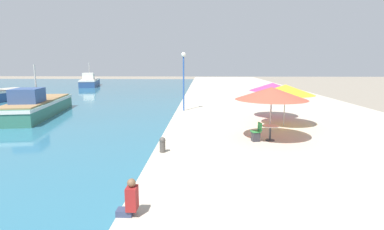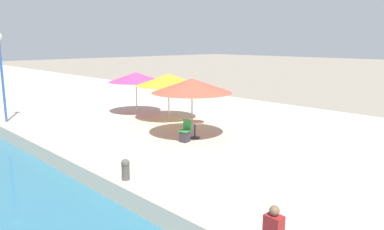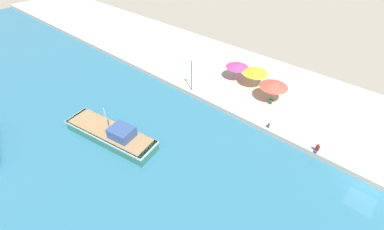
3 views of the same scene
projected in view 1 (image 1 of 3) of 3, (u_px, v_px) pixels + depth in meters
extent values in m
cube|color=#BCB29E|center=(248.00, 95.00, 38.40)|extent=(16.00, 90.00, 0.64)
cube|color=#33705B|center=(38.00, 108.00, 25.11)|extent=(4.62, 11.06, 1.21)
cube|color=silver|center=(37.00, 102.00, 25.03)|extent=(4.70, 11.18, 0.25)
cube|color=#99754C|center=(37.00, 100.00, 25.00)|extent=(4.25, 10.18, 0.10)
cube|color=#334C7F|center=(27.00, 96.00, 23.06)|extent=(2.34, 2.67, 1.09)
cylinder|color=#B7B2A8|center=(35.00, 82.00, 24.74)|extent=(0.12, 0.12, 2.91)
cube|color=navy|center=(90.00, 83.00, 57.61)|extent=(4.99, 10.23, 1.30)
cube|color=silver|center=(90.00, 80.00, 57.52)|extent=(5.07, 10.34, 0.25)
cube|color=#ADA89E|center=(90.00, 79.00, 57.49)|extent=(4.59, 9.41, 0.10)
cube|color=silver|center=(88.00, 76.00, 55.72)|extent=(2.37, 2.56, 1.17)
cylinder|color=#B7B2A8|center=(89.00, 71.00, 57.22)|extent=(0.12, 0.12, 3.11)
cylinder|color=#B7B7B7|center=(270.00, 118.00, 14.57)|extent=(0.06, 0.06, 2.13)
cone|color=#E04C38|center=(271.00, 93.00, 14.37)|extent=(3.48, 3.48, 0.61)
cylinder|color=#B7B7B7|center=(284.00, 109.00, 17.95)|extent=(0.06, 0.06, 2.02)
cone|color=yellow|center=(285.00, 90.00, 17.75)|extent=(3.42, 3.42, 0.60)
cylinder|color=#B7B7B7|center=(272.00, 103.00, 20.64)|extent=(0.06, 0.06, 2.01)
cone|color=#E5387A|center=(272.00, 87.00, 20.45)|extent=(3.12, 3.12, 0.55)
cylinder|color=#333338|center=(270.00, 140.00, 14.57)|extent=(0.44, 0.44, 0.04)
cylinder|color=#333338|center=(270.00, 133.00, 14.51)|extent=(0.08, 0.08, 0.70)
cylinder|color=beige|center=(271.00, 126.00, 14.45)|extent=(0.80, 0.80, 0.04)
cube|color=#2D2D33|center=(256.00, 137.00, 14.41)|extent=(0.40, 0.40, 0.45)
cube|color=#2D8E42|center=(256.00, 131.00, 14.37)|extent=(0.47, 0.47, 0.06)
cube|color=#2D8E42|center=(260.00, 127.00, 14.36)|extent=(0.14, 0.40, 0.40)
cube|color=#333D5B|center=(125.00, 212.00, 7.38)|extent=(0.39, 0.28, 0.16)
cube|color=maroon|center=(132.00, 198.00, 7.31)|extent=(0.26, 0.36, 0.58)
sphere|color=brown|center=(131.00, 183.00, 7.25)|extent=(0.21, 0.21, 0.21)
cylinder|color=#4C4742|center=(163.00, 147.00, 12.61)|extent=(0.24, 0.24, 0.45)
sphere|color=#4C4742|center=(162.00, 140.00, 12.56)|extent=(0.26, 0.26, 0.26)
cylinder|color=#28519E|center=(184.00, 84.00, 23.51)|extent=(0.12, 0.12, 4.20)
sphere|color=white|center=(183.00, 55.00, 23.12)|extent=(0.36, 0.36, 0.36)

